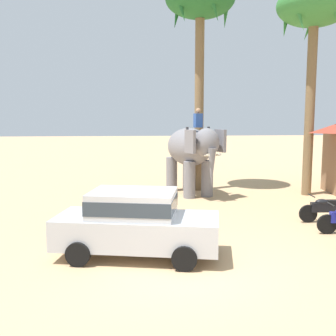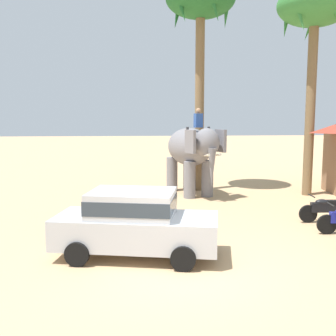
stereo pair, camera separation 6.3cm
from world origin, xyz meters
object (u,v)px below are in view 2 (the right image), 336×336
Objects in this scene: palm_tree_left_of_road at (200,6)px; car_sedan_foreground at (135,221)px; motorcycle_far_in_row at (326,209)px; palm_tree_near_hut at (315,13)px; elephant_with_mahout at (192,151)px.

car_sedan_foreground is at bearing -108.64° from palm_tree_left_of_road.
palm_tree_near_hut reaches higher than motorcycle_far_in_row.
car_sedan_foreground is at bearing -156.35° from motorcycle_far_in_row.
elephant_with_mahout is 7.90m from palm_tree_near_hut.
car_sedan_foreground is 8.45m from elephant_with_mahout.
palm_tree_left_of_road is (3.05, 9.05, 7.56)m from car_sedan_foreground.
car_sedan_foreground is 0.48× the size of palm_tree_near_hut.
palm_tree_near_hut is 0.94× the size of palm_tree_left_of_road.
elephant_with_mahout is at bearing -115.20° from palm_tree_left_of_road.
motorcycle_far_in_row is at bearing -62.00° from palm_tree_left_of_road.
palm_tree_left_of_road reaches higher than palm_tree_near_hut.
elephant_with_mahout is at bearing 126.39° from motorcycle_far_in_row.
elephant_with_mahout is 0.41× the size of palm_tree_left_of_road.
motorcycle_far_in_row is 0.18× the size of palm_tree_left_of_road.
elephant_with_mahout reaches higher than motorcycle_far_in_row.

